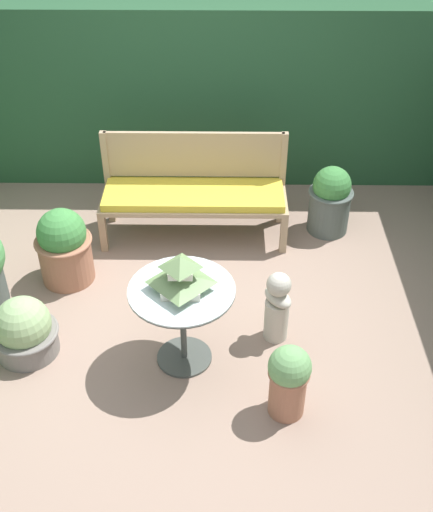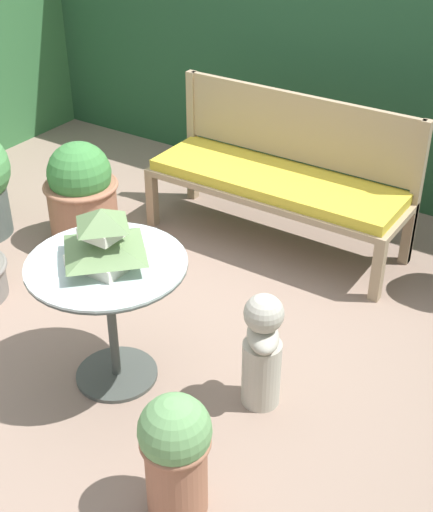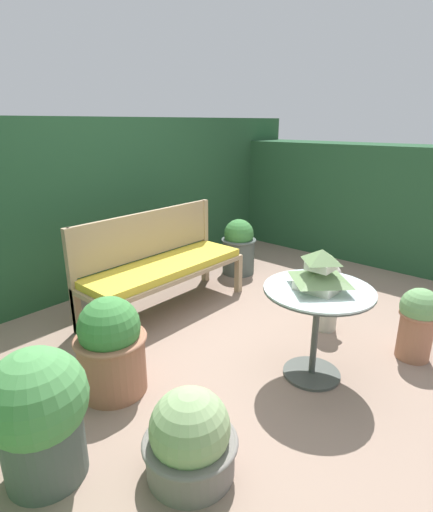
{
  "view_description": "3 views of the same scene",
  "coord_description": "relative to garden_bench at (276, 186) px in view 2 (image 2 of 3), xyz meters",
  "views": [
    {
      "loc": [
        0.3,
        -3.76,
        3.43
      ],
      "look_at": [
        0.25,
        0.26,
        0.34
      ],
      "focal_mm": 45.0,
      "sensor_mm": 36.0,
      "label": 1
    },
    {
      "loc": [
        1.88,
        -2.47,
        2.35
      ],
      "look_at": [
        0.13,
        0.21,
        0.35
      ],
      "focal_mm": 50.0,
      "sensor_mm": 36.0,
      "label": 2
    },
    {
      "loc": [
        -2.22,
        -1.61,
        1.7
      ],
      "look_at": [
        0.25,
        0.57,
        0.58
      ],
      "focal_mm": 28.0,
      "sensor_mm": 36.0,
      "label": 3
    }
  ],
  "objects": [
    {
      "name": "potted_plant_patio_mid",
      "position": [
        -1.03,
        -0.63,
        -0.08
      ],
      "size": [
        0.47,
        0.47,
        0.66
      ],
      "color": "#9E664C",
      "rests_on": "ground"
    },
    {
      "name": "foliage_hedge_back",
      "position": [
        -0.04,
        1.31,
        0.47
      ],
      "size": [
        6.4,
        0.84,
        1.74
      ],
      "primitive_type": "cube",
      "color": "#234C2D",
      "rests_on": "ground"
    },
    {
      "name": "bench_backrest",
      "position": [
        0.0,
        0.24,
        0.25
      ],
      "size": [
        1.63,
        0.06,
        0.91
      ],
      "color": "tan",
      "rests_on": "ground"
    },
    {
      "name": "potted_plant_table_far",
      "position": [
        0.69,
        -1.99,
        -0.1
      ],
      "size": [
        0.28,
        0.28,
        0.56
      ],
      "color": "#9E664C",
      "rests_on": "ground"
    },
    {
      "name": "garden_bust",
      "position": [
        0.66,
        -1.29,
        -0.1
      ],
      "size": [
        0.26,
        0.29,
        0.59
      ],
      "rotation": [
        0.0,
        0.0,
        -0.96
      ],
      "color": "#B7B2A3",
      "rests_on": "ground"
    },
    {
      "name": "garden_bench",
      "position": [
        0.0,
        0.0,
        0.0
      ],
      "size": [
        1.63,
        0.53,
        0.47
      ],
      "color": "tan",
      "rests_on": "ground"
    },
    {
      "name": "patio_table",
      "position": [
        -0.01,
        -1.53,
        0.12
      ],
      "size": [
        0.73,
        0.73,
        0.66
      ],
      "color": "#424742",
      "rests_on": "ground"
    },
    {
      "name": "ground",
      "position": [
        -0.04,
        -1.01,
        -0.4
      ],
      "size": [
        30.0,
        30.0,
        0.0
      ],
      "primitive_type": "plane",
      "color": "gray"
    },
    {
      "name": "pagoda_birdhouse",
      "position": [
        -0.01,
        -1.53,
        0.37
      ],
      "size": [
        0.35,
        0.35,
        0.27
      ],
      "color": "silver",
      "rests_on": "patio_table"
    }
  ]
}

